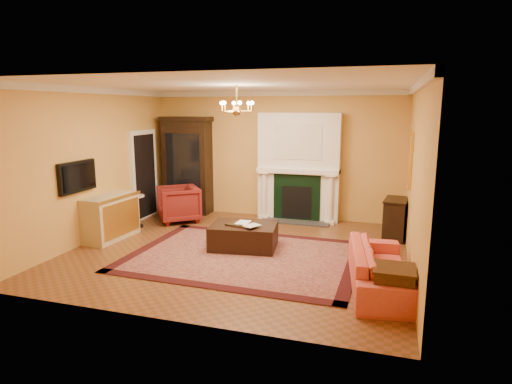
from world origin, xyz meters
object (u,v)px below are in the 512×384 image
at_px(coral_sofa, 381,261).
at_px(console_table, 395,220).
at_px(pedestal_table, 136,209).
at_px(end_table, 393,290).
at_px(wingback_armchair, 178,202).
at_px(commode, 110,217).
at_px(leather_ottoman, 244,236).
at_px(china_cabinet, 188,167).

relative_size(coral_sofa, console_table, 2.65).
bearing_deg(pedestal_table, end_table, -25.04).
xyz_separation_m(end_table, console_table, (0.06, 3.31, 0.11)).
relative_size(wingback_armchair, commode, 0.76).
xyz_separation_m(console_table, leather_ottoman, (-2.72, -1.48, -0.15)).
relative_size(wingback_armchair, end_table, 1.60).
bearing_deg(leather_ottoman, commode, 176.86).
bearing_deg(commode, pedestal_table, 91.84).
height_order(coral_sofa, console_table, coral_sofa).
height_order(coral_sofa, end_table, coral_sofa).
bearing_deg(commode, wingback_armchair, 70.35).
distance_m(commode, leather_ottoman, 2.80).
height_order(pedestal_table, end_table, pedestal_table).
bearing_deg(coral_sofa, end_table, -173.65).
xyz_separation_m(china_cabinet, pedestal_table, (-0.51, -1.61, -0.73)).
bearing_deg(pedestal_table, commode, -91.91).
height_order(commode, end_table, commode).
height_order(pedestal_table, leather_ottoman, pedestal_table).
bearing_deg(console_table, coral_sofa, -88.20).
relative_size(china_cabinet, pedestal_table, 3.20).
xyz_separation_m(pedestal_table, coral_sofa, (5.24, -1.81, -0.01)).
xyz_separation_m(end_table, leather_ottoman, (-2.66, 1.83, -0.04)).
xyz_separation_m(wingback_armchair, commode, (-0.70, -1.62, -0.01)).
bearing_deg(end_table, leather_ottoman, 145.46).
bearing_deg(leather_ottoman, end_table, -41.81).
relative_size(wingback_armchair, console_table, 1.15).
distance_m(china_cabinet, commode, 2.66).
bearing_deg(wingback_armchair, china_cabinet, 152.60).
xyz_separation_m(coral_sofa, leather_ottoman, (-2.49, 1.12, -0.17)).
distance_m(pedestal_table, commode, 0.90).
height_order(commode, leather_ottoman, commode).
distance_m(china_cabinet, end_table, 6.49).
height_order(pedestal_table, coral_sofa, coral_sofa).
bearing_deg(wingback_armchair, commode, -61.47).
distance_m(coral_sofa, end_table, 0.75).
bearing_deg(wingback_armchair, console_table, 52.61).
height_order(china_cabinet, coral_sofa, china_cabinet).
relative_size(pedestal_table, leather_ottoman, 0.59).
bearing_deg(commode, coral_sofa, -6.10).
bearing_deg(console_table, wingback_armchair, -172.34).
distance_m(end_table, leather_ottoman, 3.24).
distance_m(wingback_armchair, coral_sofa, 5.23).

